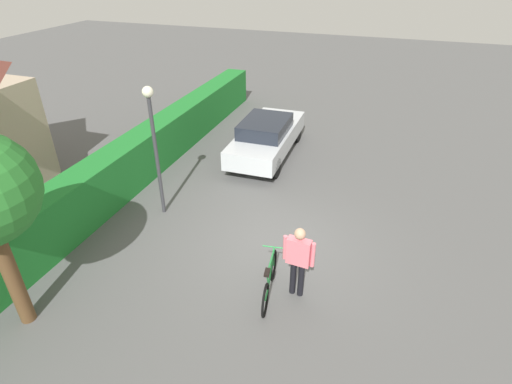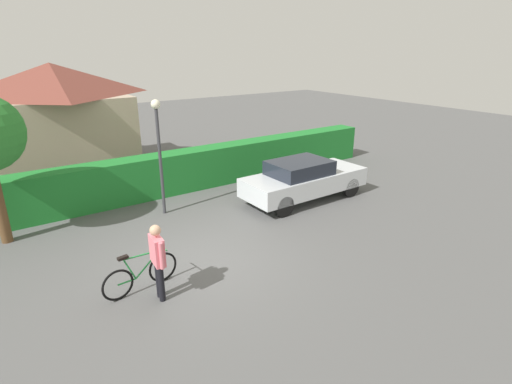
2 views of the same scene
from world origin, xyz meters
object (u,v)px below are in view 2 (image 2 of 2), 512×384
(parked_car_near, at_px, (303,179))
(person_rider, at_px, (158,256))
(bicycle, at_px, (141,274))
(street_lamp, at_px, (159,140))

(parked_car_near, height_order, person_rider, person_rider)
(bicycle, relative_size, person_rider, 1.03)
(bicycle, bearing_deg, street_lamp, 60.97)
(bicycle, height_order, person_rider, person_rider)
(street_lamp, bearing_deg, parked_car_near, -20.21)
(bicycle, distance_m, person_rider, 0.85)
(parked_car_near, relative_size, bicycle, 2.56)
(person_rider, bearing_deg, bicycle, 111.91)
(parked_car_near, xyz_separation_m, person_rider, (-6.33, -2.70, 0.25))
(person_rider, height_order, street_lamp, street_lamp)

